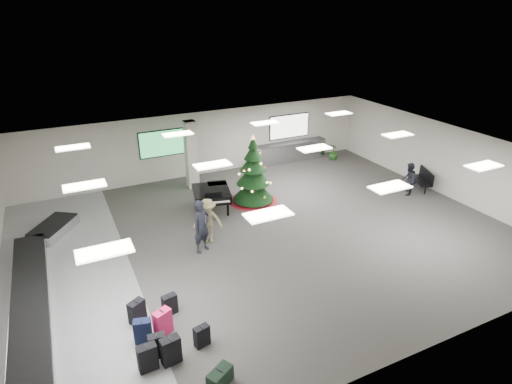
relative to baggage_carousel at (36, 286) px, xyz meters
name	(u,v)px	position (x,y,z in m)	size (l,w,h in m)	color
ground	(265,234)	(7.84, 0.08, -0.21)	(18.00, 18.00, 0.00)	#3D3B38
room_envelope	(248,173)	(7.46, 0.75, 2.12)	(18.02, 14.02, 3.21)	#B9B6A9
baggage_carousel	(36,286)	(0.00, 0.00, 0.00)	(2.28, 9.71, 0.43)	silver
service_counter	(291,152)	(12.84, 6.73, 0.33)	(4.05, 0.65, 1.08)	silver
suitcase_0	(171,351)	(2.91, -4.51, 0.16)	(0.51, 0.33, 0.76)	black
suitcase_1	(158,346)	(2.67, -4.18, 0.12)	(0.45, 0.27, 0.68)	black
pink_suitcase	(163,322)	(3.00, -3.44, 0.15)	(0.54, 0.44, 0.75)	#D81C56
suitcase_3	(170,304)	(3.38, -2.73, 0.09)	(0.44, 0.30, 0.63)	black
navy_suitcase	(143,331)	(2.45, -3.51, 0.13)	(0.49, 0.36, 0.69)	black
suitcase_5	(148,358)	(2.36, -4.47, 0.14)	(0.48, 0.28, 0.72)	black
green_duffel	(220,377)	(3.73, -5.65, 0.00)	(0.71, 0.59, 0.44)	black
suitcase_7	(202,336)	(3.78, -4.29, 0.08)	(0.44, 0.30, 0.60)	black
suitcase_8	(137,312)	(2.48, -2.67, 0.12)	(0.52, 0.45, 0.69)	black
christmas_tree	(253,179)	(8.71, 2.97, 0.83)	(2.14, 2.14, 3.05)	#691409
grand_piano	(212,194)	(6.75, 2.89, 0.56)	(1.86, 2.19, 1.09)	black
bench	(423,178)	(16.44, 0.73, 0.33)	(1.09, 1.59, 0.96)	black
traveler_a	(202,226)	(5.33, 0.05, 0.76)	(0.71, 0.46, 1.94)	black
traveler_b	(208,221)	(5.74, 0.56, 0.63)	(1.10, 0.63, 1.70)	#8B8156
traveler_bench	(409,179)	(15.34, 0.54, 0.54)	(0.73, 0.57, 1.50)	black
potted_plant_left	(249,162)	(10.22, 6.58, 0.21)	(0.46, 0.37, 0.84)	#1C4315
potted_plant_right	(333,152)	(15.09, 5.94, 0.22)	(0.49, 0.49, 0.87)	#1C4315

